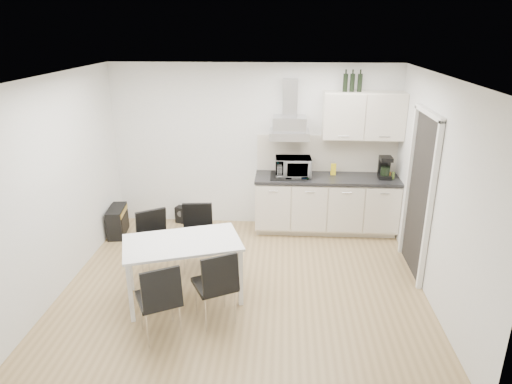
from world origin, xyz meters
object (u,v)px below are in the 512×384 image
kitchenette (329,181)px  chair_far_left (157,246)px  guitar_amp (117,221)px  chair_near_left (159,299)px  floor_speaker (181,214)px  dining_table (182,248)px  chair_far_right (197,239)px  chair_near_right (215,285)px

kitchenette → chair_far_left: (-2.33, -1.59, -0.39)m
guitar_amp → chair_near_left: bearing=-68.6°
chair_far_left → chair_near_left: (0.34, -1.19, 0.00)m
kitchenette → guitar_amp: kitchenette is taller
chair_near_left → floor_speaker: size_ratio=3.18×
dining_table → chair_far_right: bearing=68.5°
dining_table → chair_near_left: size_ratio=1.72×
chair_far_right → floor_speaker: bearing=-75.6°
kitchenette → chair_near_right: size_ratio=2.86×
chair_far_right → chair_near_left: 1.45m
chair_near_right → floor_speaker: bearing=81.9°
floor_speaker → chair_near_right: bearing=-53.1°
chair_far_right → chair_near_right: bearing=103.5°
kitchenette → chair_near_right: 2.90m
dining_table → guitar_amp: (-1.42, 1.69, -0.44)m
chair_near_left → chair_near_right: (0.54, 0.31, 0.00)m
chair_near_right → guitar_amp: 2.82m
chair_far_right → kitchenette: bearing=-150.0°
chair_far_right → guitar_amp: chair_far_right is taller
kitchenette → dining_table: bearing=-132.5°
kitchenette → floor_speaker: size_ratio=9.11×
kitchenette → chair_far_left: 2.85m
chair_far_right → guitar_amp: size_ratio=1.55×
chair_far_left → chair_near_right: same height
kitchenette → chair_near_right: bearing=-120.3°
dining_table → guitar_amp: size_ratio=2.67×
chair_near_right → chair_near_left: bearing=-178.7°
chair_near_right → floor_speaker: size_ratio=3.18×
chair_far_left → floor_speaker: bearing=-120.1°
chair_far_right → floor_speaker: 1.64m
kitchenette → floor_speaker: kitchenette is taller
chair_near_right → floor_speaker: 2.83m
chair_near_right → floor_speaker: (-0.96, 2.65, -0.30)m
dining_table → kitchenette: bearing=28.8°
chair_near_left → floor_speaker: (-0.42, 2.95, -0.30)m
chair_near_left → floor_speaker: 3.00m
chair_far_right → floor_speaker: (-0.56, 1.51, -0.30)m
chair_far_right → chair_near_right: (0.40, -1.14, 0.00)m
chair_near_right → guitar_amp: chair_near_right is taller
dining_table → guitar_amp: bearing=111.4°
dining_table → chair_far_left: (-0.44, 0.47, -0.22)m
chair_far_left → floor_speaker: size_ratio=3.18×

